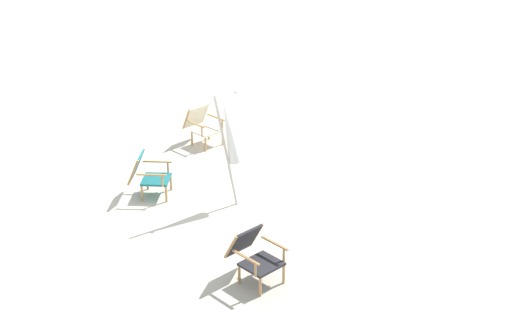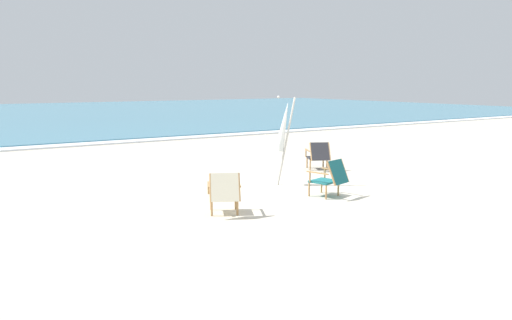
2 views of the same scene
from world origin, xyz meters
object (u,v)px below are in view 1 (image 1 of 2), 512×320
Objects in this scene: beach_chair_far_center at (253,253)px; umbrella_furled_white at (229,133)px; beach_chair_mid_center at (147,174)px; beach_chair_back_right at (202,124)px.

beach_chair_far_center is 2.51m from umbrella_furled_white.
umbrella_furled_white reaches higher than beach_chair_far_center.
beach_chair_mid_center reaches higher than beach_chair_far_center.
beach_chair_back_right is at bearing -178.72° from beach_chair_mid_center.
beach_chair_mid_center is 0.93× the size of beach_chair_back_right.
beach_chair_mid_center is at bearing -85.90° from umbrella_furled_white.
beach_chair_back_right is 0.43× the size of umbrella_furled_white.
beach_chair_far_center is at bearing 31.44° from beach_chair_back_right.
beach_chair_back_right is at bearing -147.15° from umbrella_furled_white.
beach_chair_mid_center reaches higher than beach_chair_back_right.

